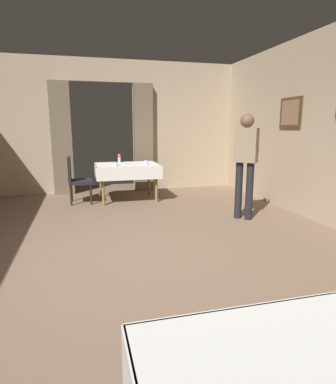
{
  "coord_description": "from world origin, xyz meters",
  "views": [
    {
      "loc": [
        -0.48,
        -3.58,
        1.53
      ],
      "look_at": [
        0.53,
        0.29,
        0.71
      ],
      "focal_mm": 30.38,
      "sensor_mm": 36.0,
      "label": 1
    }
  ],
  "objects": [
    {
      "name": "plate_mid_c",
      "position": [
        0.37,
        3.01,
        0.76
      ],
      "size": [
        0.19,
        0.19,
        0.01
      ],
      "primitive_type": "cylinder",
      "color": "white",
      "rests_on": "dining_table_mid"
    },
    {
      "name": "wall_back",
      "position": [
        0.0,
        4.18,
        1.51
      ],
      "size": [
        6.4,
        0.27,
        3.0
      ],
      "color": "tan",
      "rests_on": "ground"
    },
    {
      "name": "glass_mid_b",
      "position": [
        0.76,
        2.94,
        0.79
      ],
      "size": [
        0.08,
        0.08,
        0.09
      ],
      "primitive_type": "cylinder",
      "color": "silver",
      "rests_on": "dining_table_mid"
    },
    {
      "name": "person_waiter_by_doorway",
      "position": [
        2.07,
        1.2,
        1.02
      ],
      "size": [
        0.41,
        0.4,
        1.72
      ],
      "color": "black",
      "rests_on": "ground"
    },
    {
      "name": "dining_table_mid",
      "position": [
        0.4,
        3.13,
        0.66
      ],
      "size": [
        1.3,
        1.02,
        0.75
      ],
      "color": "olive",
      "rests_on": "ground"
    },
    {
      "name": "chair_mid_left",
      "position": [
        -0.64,
        3.06,
        0.52
      ],
      "size": [
        0.44,
        0.44,
        0.93
      ],
      "color": "black",
      "rests_on": "ground"
    },
    {
      "name": "glass_mid_d",
      "position": [
        0.13,
        2.84,
        0.79
      ],
      "size": [
        0.08,
        0.08,
        0.08
      ],
      "primitive_type": "cylinder",
      "color": "silver",
      "rests_on": "dining_table_mid"
    },
    {
      "name": "ground",
      "position": [
        0.0,
        0.0,
        0.0
      ],
      "size": [
        10.08,
        10.08,
        0.0
      ],
      "primitive_type": "plane",
      "color": "#7A604C"
    },
    {
      "name": "flower_vase_mid",
      "position": [
        0.28,
        3.49,
        0.85
      ],
      "size": [
        0.07,
        0.07,
        0.18
      ],
      "color": "silver",
      "rests_on": "dining_table_mid"
    }
  ]
}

